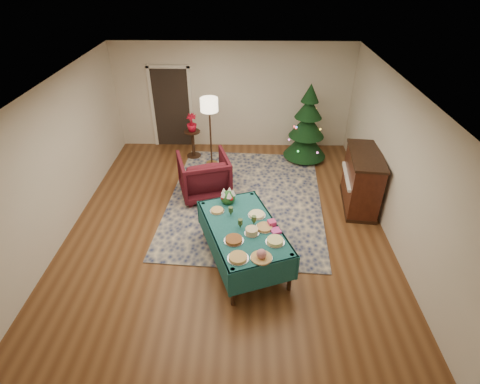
{
  "coord_description": "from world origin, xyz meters",
  "views": [
    {
      "loc": [
        0.36,
        -5.8,
        4.54
      ],
      "look_at": [
        0.25,
        -0.3,
        0.93
      ],
      "focal_mm": 28.0,
      "sensor_mm": 36.0,
      "label": 1
    }
  ],
  "objects_px": {
    "armchair": "(204,174)",
    "potted_plant": "(192,126)",
    "buffet_table": "(243,233)",
    "side_table": "(193,144)",
    "gift_box": "(272,223)",
    "piano": "(361,181)",
    "christmas_tree": "(307,127)",
    "floor_lamp": "(209,109)"
  },
  "relations": [
    {
      "from": "floor_lamp",
      "to": "piano",
      "type": "xyz_separation_m",
      "value": [
        3.2,
        -1.7,
        -0.85
      ]
    },
    {
      "from": "armchair",
      "to": "christmas_tree",
      "type": "xyz_separation_m",
      "value": [
        2.37,
        1.71,
        0.35
      ]
    },
    {
      "from": "potted_plant",
      "to": "christmas_tree",
      "type": "height_order",
      "value": "christmas_tree"
    },
    {
      "from": "gift_box",
      "to": "christmas_tree",
      "type": "distance_m",
      "value": 3.87
    },
    {
      "from": "buffet_table",
      "to": "gift_box",
      "type": "distance_m",
      "value": 0.5
    },
    {
      "from": "floor_lamp",
      "to": "christmas_tree",
      "type": "bearing_deg",
      "value": 8.25
    },
    {
      "from": "buffet_table",
      "to": "christmas_tree",
      "type": "bearing_deg",
      "value": 68.19
    },
    {
      "from": "potted_plant",
      "to": "christmas_tree",
      "type": "distance_m",
      "value": 2.83
    },
    {
      "from": "side_table",
      "to": "piano",
      "type": "xyz_separation_m",
      "value": [
        3.7,
        -2.09,
        0.23
      ]
    },
    {
      "from": "buffet_table",
      "to": "armchair",
      "type": "distance_m",
      "value": 2.23
    },
    {
      "from": "gift_box",
      "to": "christmas_tree",
      "type": "xyz_separation_m",
      "value": [
        1.05,
        3.73,
        0.08
      ]
    },
    {
      "from": "floor_lamp",
      "to": "christmas_tree",
      "type": "relative_size",
      "value": 0.87
    },
    {
      "from": "potted_plant",
      "to": "buffet_table",
      "type": "bearing_deg",
      "value": -70.8
    },
    {
      "from": "armchair",
      "to": "potted_plant",
      "type": "distance_m",
      "value": 1.84
    },
    {
      "from": "buffet_table",
      "to": "potted_plant",
      "type": "xyz_separation_m",
      "value": [
        -1.33,
        3.81,
        0.24
      ]
    },
    {
      "from": "side_table",
      "to": "potted_plant",
      "type": "relative_size",
      "value": 1.59
    },
    {
      "from": "armchair",
      "to": "piano",
      "type": "relative_size",
      "value": 0.72
    },
    {
      "from": "gift_box",
      "to": "piano",
      "type": "xyz_separation_m",
      "value": [
        1.91,
        1.69,
        -0.21
      ]
    },
    {
      "from": "potted_plant",
      "to": "piano",
      "type": "distance_m",
      "value": 4.25
    },
    {
      "from": "gift_box",
      "to": "piano",
      "type": "height_order",
      "value": "piano"
    },
    {
      "from": "armchair",
      "to": "potted_plant",
      "type": "relative_size",
      "value": 2.31
    },
    {
      "from": "gift_box",
      "to": "potted_plant",
      "type": "bearing_deg",
      "value": 115.31
    },
    {
      "from": "gift_box",
      "to": "side_table",
      "type": "distance_m",
      "value": 4.2
    },
    {
      "from": "buffet_table",
      "to": "side_table",
      "type": "relative_size",
      "value": 3.04
    },
    {
      "from": "buffet_table",
      "to": "side_table",
      "type": "bearing_deg",
      "value": 109.2
    },
    {
      "from": "armchair",
      "to": "christmas_tree",
      "type": "height_order",
      "value": "christmas_tree"
    },
    {
      "from": "floor_lamp",
      "to": "armchair",
      "type": "bearing_deg",
      "value": -91.39
    },
    {
      "from": "potted_plant",
      "to": "piano",
      "type": "relative_size",
      "value": 0.31
    },
    {
      "from": "armchair",
      "to": "side_table",
      "type": "height_order",
      "value": "armchair"
    },
    {
      "from": "floor_lamp",
      "to": "potted_plant",
      "type": "height_order",
      "value": "floor_lamp"
    },
    {
      "from": "buffet_table",
      "to": "floor_lamp",
      "type": "height_order",
      "value": "floor_lamp"
    },
    {
      "from": "side_table",
      "to": "gift_box",
      "type": "bearing_deg",
      "value": -64.69
    },
    {
      "from": "christmas_tree",
      "to": "piano",
      "type": "height_order",
      "value": "christmas_tree"
    },
    {
      "from": "floor_lamp",
      "to": "potted_plant",
      "type": "relative_size",
      "value": 3.78
    },
    {
      "from": "christmas_tree",
      "to": "piano",
      "type": "bearing_deg",
      "value": -67.02
    },
    {
      "from": "side_table",
      "to": "piano",
      "type": "relative_size",
      "value": 0.5
    },
    {
      "from": "side_table",
      "to": "christmas_tree",
      "type": "xyz_separation_m",
      "value": [
        2.83,
        -0.05,
        0.53
      ]
    },
    {
      "from": "potted_plant",
      "to": "side_table",
      "type": "bearing_deg",
      "value": 90.0
    },
    {
      "from": "potted_plant",
      "to": "floor_lamp",
      "type": "bearing_deg",
      "value": -37.92
    },
    {
      "from": "buffet_table",
      "to": "gift_box",
      "type": "bearing_deg",
      "value": 4.2
    },
    {
      "from": "gift_box",
      "to": "christmas_tree",
      "type": "relative_size",
      "value": 0.06
    },
    {
      "from": "buffet_table",
      "to": "piano",
      "type": "xyz_separation_m",
      "value": [
        2.37,
        1.72,
        -0.01
      ]
    }
  ]
}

